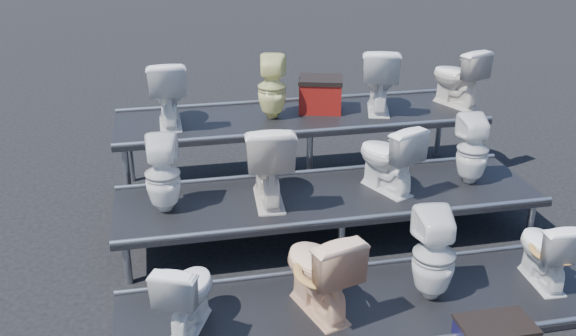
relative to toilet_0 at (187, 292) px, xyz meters
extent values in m
plane|color=black|center=(1.49, 1.30, -0.38)|extent=(80.00, 80.00, 0.00)
cube|color=black|center=(1.49, 0.00, -0.35)|extent=(4.20, 1.20, 0.06)
cube|color=black|center=(1.49, 1.30, -0.15)|extent=(4.20, 1.20, 0.46)
cube|color=black|center=(1.49, 2.60, 0.05)|extent=(4.20, 1.20, 0.86)
imported|color=white|center=(0.00, 0.00, 0.00)|extent=(0.59, 0.72, 0.64)
imported|color=#E5B48C|center=(1.06, 0.00, 0.07)|extent=(0.64, 0.86, 0.78)
imported|color=white|center=(2.05, 0.00, 0.08)|extent=(0.40, 0.41, 0.80)
imported|color=white|center=(3.10, 0.00, 0.01)|extent=(0.40, 0.66, 0.66)
imported|color=white|center=(-0.12, 1.30, 0.45)|extent=(0.36, 0.36, 0.73)
imported|color=silver|center=(0.88, 1.30, 0.49)|extent=(0.52, 0.84, 0.82)
imported|color=white|center=(2.09, 1.30, 0.44)|extent=(0.64, 0.81, 0.72)
imported|color=white|center=(3.01, 1.30, 0.44)|extent=(0.36, 0.36, 0.72)
imported|color=white|center=(0.00, 2.60, 0.85)|extent=(0.41, 0.73, 0.74)
imported|color=#E7E393|center=(1.16, 2.60, 0.84)|extent=(0.40, 0.40, 0.72)
imported|color=white|center=(2.43, 2.60, 0.86)|extent=(0.62, 0.83, 0.76)
imported|color=silver|center=(3.41, 2.60, 0.83)|extent=(0.61, 0.78, 0.70)
cube|color=maroon|center=(1.76, 2.73, 0.65)|extent=(0.58, 0.51, 0.35)
camera|label=1|loc=(-0.09, -4.26, 2.88)|focal=40.00mm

